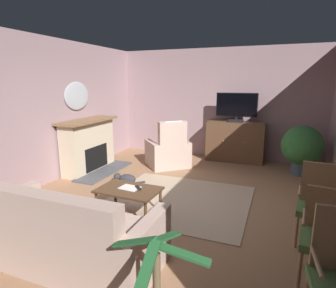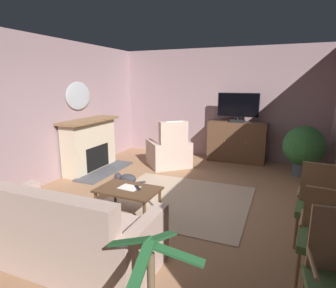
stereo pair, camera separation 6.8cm
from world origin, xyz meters
TOP-DOWN VIEW (x-y plane):
  - ground_plane at (0.00, 0.00)m, footprint 5.91×6.99m
  - wall_back at (0.00, 3.25)m, footprint 5.91×0.10m
  - wall_left at (-2.71, 0.00)m, footprint 0.10×6.99m
  - rug_central at (0.06, 0.09)m, footprint 2.35×2.11m
  - fireplace at (-2.38, 0.90)m, footprint 0.88×1.61m
  - wall_mirror_oval at (-2.63, 0.90)m, footprint 0.06×0.80m
  - tv_cabinet at (0.56, 2.90)m, footprint 1.41×0.49m
  - television at (0.56, 2.84)m, footprint 0.99×0.20m
  - coffee_table at (-0.46, -0.72)m, footprint 0.94×0.61m
  - tv_remote at (-0.33, -0.65)m, footprint 0.15×0.16m
  - folded_newspaper at (-0.46, -0.68)m, footprint 0.32×0.25m
  - sofa_floral at (-0.53, -1.97)m, footprint 2.07×0.94m
  - armchair_by_fireplace at (-0.83, 1.84)m, footprint 1.23×1.23m
  - side_chair_far_end at (2.09, -1.23)m, footprint 0.54×0.52m
  - side_chair_beside_plant at (2.09, -0.49)m, footprint 0.53×0.47m
  - potted_plant_on_hearth_side at (2.06, 2.35)m, footprint 0.86×0.86m
  - cat at (-1.20, 0.45)m, footprint 0.68×0.24m

SIDE VIEW (x-z plane):
  - ground_plane at x=0.00m, z-range -0.04..0.00m
  - rug_central at x=0.06m, z-range 0.00..0.01m
  - cat at x=-1.20m, z-range 0.00..0.21m
  - sofa_floral at x=-0.53m, z-range -0.16..0.79m
  - armchair_by_fireplace at x=-0.83m, z-range -0.22..0.91m
  - coffee_table at x=-0.46m, z-range 0.16..0.59m
  - folded_newspaper at x=-0.46m, z-range 0.42..0.43m
  - tv_remote at x=-0.33m, z-range 0.42..0.45m
  - tv_cabinet at x=0.56m, z-range -0.02..0.99m
  - side_chair_far_end at x=2.09m, z-range 0.04..0.98m
  - side_chair_beside_plant at x=2.09m, z-range 0.03..1.04m
  - fireplace at x=-2.38m, z-range -0.03..1.15m
  - potted_plant_on_hearth_side at x=2.06m, z-range 0.08..1.16m
  - television at x=0.56m, z-range 1.03..1.75m
  - wall_back at x=0.00m, z-range 0.00..2.84m
  - wall_left at x=-2.71m, z-range 0.00..2.84m
  - wall_mirror_oval at x=-2.63m, z-range 1.38..1.99m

